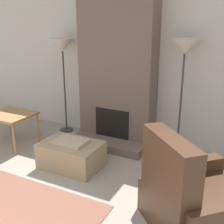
{
  "coord_description": "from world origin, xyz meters",
  "views": [
    {
      "loc": [
        1.99,
        -1.05,
        2.0
      ],
      "look_at": [
        0.0,
        2.89,
        0.57
      ],
      "focal_mm": 45.0,
      "sensor_mm": 36.0,
      "label": 1
    }
  ],
  "objects_px": {
    "ottoman": "(71,154)",
    "side_table": "(10,117)",
    "floor_lamp_left": "(62,49)",
    "armchair": "(195,203)",
    "floor_lamp_right": "(185,51)"
  },
  "relations": [
    {
      "from": "ottoman",
      "to": "side_table",
      "type": "relative_size",
      "value": 1.14
    },
    {
      "from": "floor_lamp_left",
      "to": "side_table",
      "type": "bearing_deg",
      "value": -116.09
    },
    {
      "from": "side_table",
      "to": "armchair",
      "type": "bearing_deg",
      "value": -12.38
    },
    {
      "from": "ottoman",
      "to": "side_table",
      "type": "bearing_deg",
      "value": 171.66
    },
    {
      "from": "armchair",
      "to": "floor_lamp_left",
      "type": "bearing_deg",
      "value": 14.74
    },
    {
      "from": "armchair",
      "to": "floor_lamp_left",
      "type": "height_order",
      "value": "floor_lamp_left"
    },
    {
      "from": "ottoman",
      "to": "floor_lamp_right",
      "type": "xyz_separation_m",
      "value": [
        1.25,
        1.12,
        1.41
      ]
    },
    {
      "from": "ottoman",
      "to": "side_table",
      "type": "distance_m",
      "value": 1.39
    },
    {
      "from": "floor_lamp_right",
      "to": "ottoman",
      "type": "bearing_deg",
      "value": -137.95
    },
    {
      "from": "armchair",
      "to": "floor_lamp_left",
      "type": "distance_m",
      "value": 3.41
    },
    {
      "from": "armchair",
      "to": "side_table",
      "type": "height_order",
      "value": "armchair"
    },
    {
      "from": "side_table",
      "to": "floor_lamp_right",
      "type": "height_order",
      "value": "floor_lamp_right"
    },
    {
      "from": "ottoman",
      "to": "armchair",
      "type": "bearing_deg",
      "value": -15.28
    },
    {
      "from": "floor_lamp_right",
      "to": "side_table",
      "type": "bearing_deg",
      "value": -160.35
    },
    {
      "from": "ottoman",
      "to": "floor_lamp_left",
      "type": "xyz_separation_m",
      "value": [
        -0.89,
        1.12,
        1.35
      ]
    }
  ]
}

